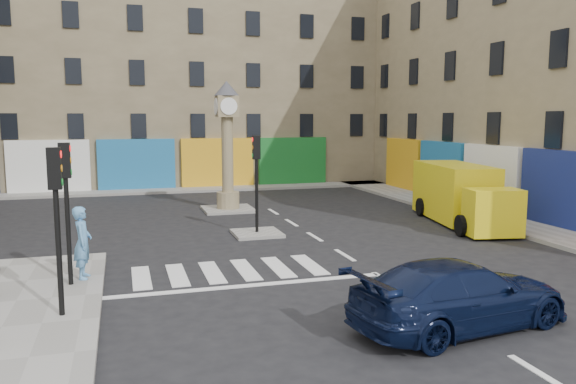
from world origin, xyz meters
name	(u,v)px	position (x,y,z in m)	size (l,w,h in m)	color
ground	(403,291)	(0.00, 0.00, 0.00)	(120.00, 120.00, 0.00)	black
sidewalk_right	(467,212)	(8.70, 10.00, 0.07)	(2.60, 30.00, 0.15)	gray
sidewalk_far	(172,190)	(-4.00, 22.20, 0.07)	(32.00, 2.40, 0.15)	gray
island_near	(257,233)	(-2.00, 8.00, 0.06)	(1.80, 1.80, 0.12)	gray
island_far	(228,209)	(-2.00, 14.00, 0.06)	(2.40, 2.40, 0.12)	gray
building_far	(161,60)	(-4.00, 28.00, 8.50)	(32.00, 10.00, 17.00)	#837557
traffic_light_left_near	(56,204)	(-8.30, 0.20, 2.62)	(0.28, 0.22, 3.70)	black
traffic_light_left_far	(66,191)	(-8.30, 2.60, 2.62)	(0.28, 0.22, 3.70)	black
traffic_light_island	(256,168)	(-2.00, 8.00, 2.59)	(0.28, 0.22, 3.70)	black
clock_pillar	(227,137)	(-2.00, 14.00, 3.55)	(1.20, 1.20, 6.10)	#91815F
navy_sedan	(460,294)	(-0.09, -2.63, 0.73)	(2.05, 5.05, 1.47)	black
yellow_van	(460,195)	(6.89, 7.88, 1.23)	(3.30, 7.06, 2.48)	yellow
pedestrian_blue	(83,242)	(-8.00, 3.12, 1.14)	(0.72, 0.47, 1.97)	#5994CB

